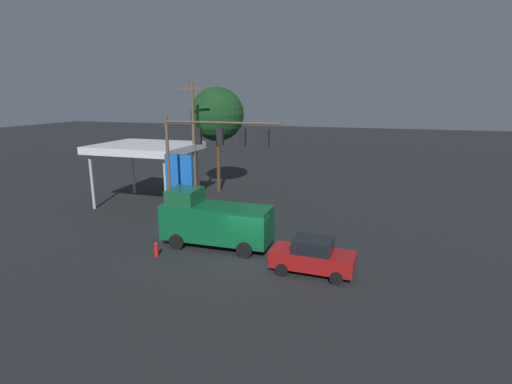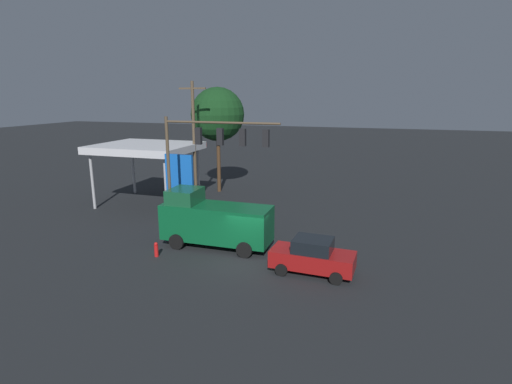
{
  "view_description": "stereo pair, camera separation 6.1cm",
  "coord_description": "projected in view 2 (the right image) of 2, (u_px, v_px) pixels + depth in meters",
  "views": [
    {
      "loc": [
        -7.06,
        20.28,
        9.26
      ],
      "look_at": [
        0.0,
        -2.0,
        3.56
      ],
      "focal_mm": 28.0,
      "sensor_mm": 36.0,
      "label": 1
    },
    {
      "loc": [
        -7.12,
        20.26,
        9.26
      ],
      "look_at": [
        0.0,
        -2.0,
        3.56
      ],
      "focal_mm": 28.0,
      "sensor_mm": 36.0,
      "label": 2
    }
  ],
  "objects": [
    {
      "name": "street_tree",
      "position": [
        218.0,
        115.0,
        37.65
      ],
      "size": [
        5.05,
        5.05,
        10.01
      ],
      "color": "#4C331E",
      "rests_on": "ground"
    },
    {
      "name": "sedan_waiting",
      "position": [
        313.0,
        256.0,
        21.12
      ],
      "size": [
        4.49,
        2.25,
        1.93
      ],
      "rotation": [
        0.0,
        0.0,
        -0.05
      ],
      "color": "maroon",
      "rests_on": "ground"
    },
    {
      "name": "price_sign",
      "position": [
        180.0,
        178.0,
        28.51
      ],
      "size": [
        2.1,
        0.27,
        5.19
      ],
      "color": "#B7B7BC",
      "rests_on": "ground"
    },
    {
      "name": "ground_plane",
      "position": [
        245.0,
        260.0,
        23.05
      ],
      "size": [
        200.0,
        200.0,
        0.0
      ],
      "primitive_type": "plane",
      "color": "black"
    },
    {
      "name": "gas_station_canopy",
      "position": [
        146.0,
        148.0,
        33.96
      ],
      "size": [
        8.06,
        6.99,
        5.21
      ],
      "color": "silver",
      "rests_on": "ground"
    },
    {
      "name": "utility_pole",
      "position": [
        194.0,
        141.0,
        33.82
      ],
      "size": [
        2.4,
        0.26,
        10.39
      ],
      "color": "brown",
      "rests_on": "ground"
    },
    {
      "name": "fire_hydrant",
      "position": [
        156.0,
        249.0,
        23.41
      ],
      "size": [
        0.24,
        0.24,
        0.88
      ],
      "color": "red",
      "rests_on": "ground"
    },
    {
      "name": "traffic_signal_assembly",
      "position": [
        209.0,
        150.0,
        23.92
      ],
      "size": [
        7.3,
        0.43,
        7.99
      ],
      "color": "brown",
      "rests_on": "ground"
    },
    {
      "name": "delivery_truck",
      "position": [
        214.0,
        220.0,
        24.71
      ],
      "size": [
        6.81,
        2.58,
        3.58
      ],
      "rotation": [
        0.0,
        0.0,
        0.0
      ],
      "color": "#0C592D",
      "rests_on": "ground"
    }
  ]
}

